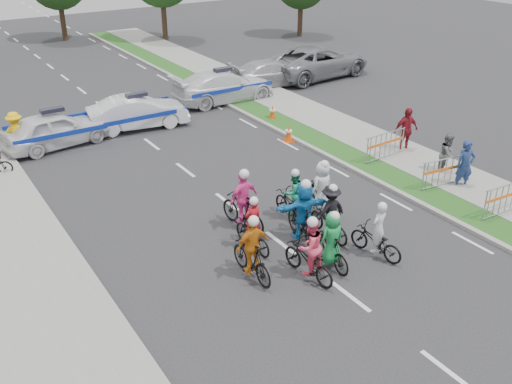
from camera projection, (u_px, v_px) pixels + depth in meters
ground at (350, 297)px, 14.03m from camera, size 90.00×90.00×0.00m
curb_right at (365, 175)px, 20.23m from camera, size 0.20×60.00×0.12m
grass_strip at (379, 171)px, 20.57m from camera, size 1.20×60.00×0.11m
sidewalk_right at (414, 160)px, 21.45m from camera, size 2.40×60.00×0.13m
sidewalk_left at (28, 279)px, 14.57m from camera, size 3.00×60.00×0.13m
rider_0 at (376, 238)px, 15.42m from camera, size 0.87×1.74×1.69m
rider_1 at (331, 245)px, 14.91m from camera, size 0.73×1.64×1.70m
rider_2 at (309, 255)px, 14.46m from camera, size 0.81×1.83×1.82m
rider_3 at (252, 254)px, 14.45m from camera, size 0.93×1.76×1.85m
rider_4 at (329, 217)px, 16.25m from camera, size 0.98×1.72×1.74m
rider_5 at (303, 215)px, 16.02m from camera, size 1.63×1.94×1.97m
rider_6 at (252, 231)px, 15.76m from camera, size 0.60×1.64×1.67m
rider_7 at (321, 193)px, 17.50m from camera, size 0.82×1.80×1.84m
rider_8 at (293, 200)px, 17.26m from camera, size 0.72×1.68×1.70m
rider_9 at (243, 206)px, 16.69m from camera, size 1.03×1.92×1.96m
police_car_0 at (55, 129)px, 22.55m from camera, size 4.38×2.25×1.43m
police_car_1 at (138, 112)px, 24.45m from camera, size 4.41×2.14×1.39m
police_car_2 at (223, 86)px, 27.81m from camera, size 5.26×2.29×1.51m
civilian_sedan at (273, 73)px, 30.31m from camera, size 4.88×2.41×1.36m
civilian_suv at (318, 61)px, 31.80m from camera, size 6.42×3.31×1.73m
spectator_0 at (465, 165)px, 19.04m from camera, size 0.74×0.64×1.72m
spectator_1 at (448, 154)px, 20.13m from camera, size 0.89×0.80×1.52m
spectator_2 at (406, 130)px, 21.91m from camera, size 1.12×0.63×1.80m
marshal_hiviz at (16, 133)px, 21.85m from camera, size 1.23×0.96×1.67m
barrier_0 at (506, 200)px, 17.42m from camera, size 2.03×0.64×1.12m
barrier_1 at (445, 173)px, 19.19m from camera, size 2.05×0.75×1.12m
barrier_2 at (385, 147)px, 21.30m from camera, size 2.02×0.58×1.12m
cone_0 at (289, 134)px, 23.15m from camera, size 0.40×0.40×0.70m
cone_1 at (272, 113)px, 25.50m from camera, size 0.40×0.40×0.70m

